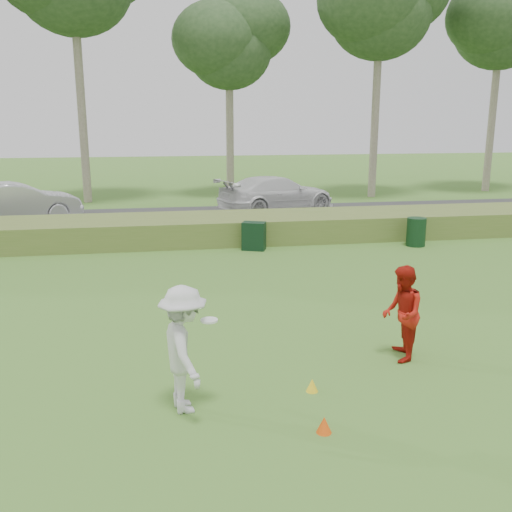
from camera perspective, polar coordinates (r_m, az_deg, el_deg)
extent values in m
plane|color=#3C7025|center=(10.22, 3.90, -12.42)|extent=(120.00, 120.00, 0.00)
cube|color=#526B2A|center=(21.41, -3.64, 2.80)|extent=(80.00, 3.00, 0.90)
cube|color=#2D2D2D|center=(26.38, -4.81, 3.93)|extent=(80.00, 6.00, 0.06)
cylinder|color=gray|center=(32.29, -17.41, 18.92)|extent=(0.44, 0.44, 15.50)
cylinder|color=gray|center=(33.69, -2.67, 15.84)|extent=(0.44, 0.44, 11.50)
ellipsoid|color=#2A4623|center=(33.92, -2.72, 20.70)|extent=(6.24, 6.24, 5.28)
cylinder|color=gray|center=(33.79, 12.04, 17.69)|extent=(0.44, 0.44, 14.00)
ellipsoid|color=#2A4623|center=(34.23, 12.36, 23.53)|extent=(7.28, 7.28, 6.16)
cylinder|color=gray|center=(38.51, 22.86, 16.05)|extent=(0.44, 0.44, 13.50)
ellipsoid|color=#2A4623|center=(38.86, 23.35, 21.00)|extent=(7.02, 7.02, 5.94)
imported|color=silver|center=(8.98, -7.23, -9.24)|extent=(0.98, 1.42, 2.02)
cylinder|color=white|center=(8.84, -4.71, -6.43)|extent=(0.27, 0.27, 0.03)
imported|color=#B0190F|center=(11.09, 14.41, -5.59)|extent=(0.91, 1.04, 1.82)
cone|color=#F9520D|center=(8.74, 6.82, -16.41)|extent=(0.23, 0.23, 0.25)
cone|color=yellow|center=(9.87, 5.63, -12.73)|extent=(0.21, 0.21, 0.23)
cube|color=black|center=(19.74, -0.21, 2.01)|extent=(0.90, 0.74, 0.98)
cylinder|color=black|center=(21.16, 15.72, 2.34)|extent=(0.78, 0.78, 1.01)
imported|color=silver|center=(26.79, -22.71, 4.97)|extent=(5.46, 3.60, 1.70)
imported|color=silver|center=(27.57, 2.10, 6.24)|extent=(6.31, 4.31, 1.70)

